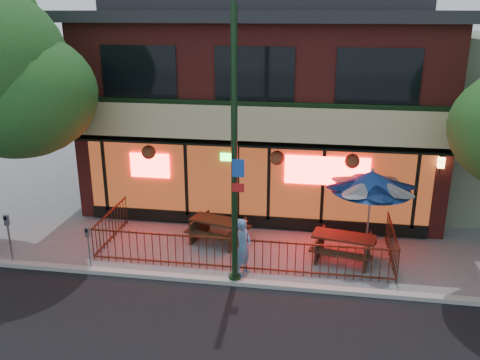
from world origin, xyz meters
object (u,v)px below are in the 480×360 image
object	(u,v)px
patio_umbrella	(372,181)
pedestrian	(243,247)
picnic_table_left	(218,227)
picnic_table_right	(344,244)
parking_meter_near	(88,242)
street_light	(234,168)
parking_meter_far	(8,231)

from	to	relation	value
patio_umbrella	pedestrian	size ratio (longest dim) A/B	1.63
picnic_table_left	pedestrian	world-z (taller)	pedestrian
picnic_table_right	parking_meter_near	world-z (taller)	parking_meter_near
street_light	patio_umbrella	size ratio (longest dim) A/B	2.69
picnic_table_left	patio_umbrella	xyz separation A→B (m)	(4.46, -0.04, 1.74)
patio_umbrella	street_light	bearing A→B (deg)	-146.55
street_light	picnic_table_left	world-z (taller)	street_light
street_light	patio_umbrella	xyz separation A→B (m)	(3.54, 2.34, -0.93)
picnic_table_left	patio_umbrella	world-z (taller)	patio_umbrella
parking_meter_far	street_light	bearing A→B (deg)	-0.02
pedestrian	parking_meter_near	world-z (taller)	pedestrian
parking_meter_near	patio_umbrella	bearing A→B (deg)	17.44
picnic_table_left	parking_meter_far	xyz separation A→B (m)	(-5.43, -2.37, 0.54)
picnic_table_left	picnic_table_right	distance (m)	3.82
street_light	pedestrian	xyz separation A→B (m)	(0.14, 0.50, -2.35)
patio_umbrella	pedestrian	xyz separation A→B (m)	(-3.39, -1.83, -1.42)
street_light	parking_meter_far	size ratio (longest dim) A/B	4.64
picnic_table_left	parking_meter_far	world-z (taller)	parking_meter_far
picnic_table_left	pedestrian	size ratio (longest dim) A/B	1.25
picnic_table_right	pedestrian	xyz separation A→B (m)	(-2.70, -1.26, 0.31)
street_light	picnic_table_left	xyz separation A→B (m)	(-0.92, 2.37, -2.67)
parking_meter_far	parking_meter_near	bearing A→B (deg)	-0.83
parking_meter_far	patio_umbrella	bearing A→B (deg)	13.28
picnic_table_right	street_light	bearing A→B (deg)	-148.25
pedestrian	patio_umbrella	bearing A→B (deg)	-40.99
picnic_table_right	parking_meter_far	xyz separation A→B (m)	(-9.20, -1.76, 0.53)
picnic_table_left	parking_meter_near	distance (m)	3.93
street_light	patio_umbrella	bearing A→B (deg)	33.45
picnic_table_right	patio_umbrella	world-z (taller)	patio_umbrella
parking_meter_near	parking_meter_far	size ratio (longest dim) A/B	0.86
patio_umbrella	pedestrian	distance (m)	4.11
patio_umbrella	parking_meter_far	world-z (taller)	patio_umbrella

